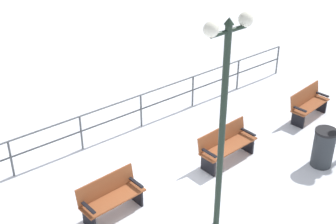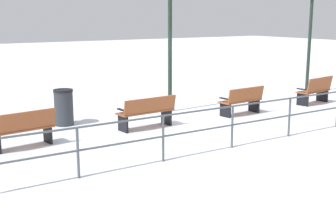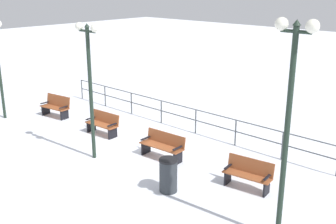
{
  "view_description": "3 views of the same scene",
  "coord_description": "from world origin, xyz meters",
  "px_view_note": "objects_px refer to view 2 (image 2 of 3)",
  "views": [
    {
      "loc": [
        7.01,
        -5.6,
        7.06
      ],
      "look_at": [
        -0.85,
        0.51,
        1.36
      ],
      "focal_mm": 52.57,
      "sensor_mm": 36.0,
      "label": 1
    },
    {
      "loc": [
        -10.2,
        7.59,
        2.94
      ],
      "look_at": [
        -1.58,
        2.0,
        0.77
      ],
      "focal_mm": 49.31,
      "sensor_mm": 36.0,
      "label": 2
    },
    {
      "loc": [
        9.31,
        10.41,
        5.66
      ],
      "look_at": [
        -1.57,
        0.37,
        0.97
      ],
      "focal_mm": 44.32,
      "sensor_mm": 36.0,
      "label": 3
    }
  ],
  "objects_px": {
    "bench_nearest": "(315,90)",
    "trash_bin": "(64,107)",
    "bench_third": "(147,112)",
    "lamppost_middle": "(170,12)",
    "lamppost_near": "(311,14)",
    "bench_fourth": "(24,129)",
    "bench_second": "(242,101)"
  },
  "relations": [
    {
      "from": "bench_fourth",
      "to": "lamppost_middle",
      "type": "bearing_deg",
      "value": -79.38
    },
    {
      "from": "lamppost_near",
      "to": "bench_second",
      "type": "bearing_deg",
      "value": 108.77
    },
    {
      "from": "trash_bin",
      "to": "bench_nearest",
      "type": "bearing_deg",
      "value": -101.47
    },
    {
      "from": "bench_nearest",
      "to": "lamppost_near",
      "type": "xyz_separation_m",
      "value": [
        1.63,
        -1.48,
        2.52
      ]
    },
    {
      "from": "lamppost_middle",
      "to": "bench_nearest",
      "type": "bearing_deg",
      "value": -108.81
    },
    {
      "from": "bench_third",
      "to": "trash_bin",
      "type": "bearing_deg",
      "value": 43.56
    },
    {
      "from": "bench_third",
      "to": "bench_second",
      "type": "bearing_deg",
      "value": -95.04
    },
    {
      "from": "bench_nearest",
      "to": "bench_second",
      "type": "bearing_deg",
      "value": 81.43
    },
    {
      "from": "bench_nearest",
      "to": "bench_third",
      "type": "bearing_deg",
      "value": 80.89
    },
    {
      "from": "bench_second",
      "to": "lamppost_near",
      "type": "relative_size",
      "value": 0.34
    },
    {
      "from": "bench_third",
      "to": "lamppost_middle",
      "type": "height_order",
      "value": "lamppost_middle"
    },
    {
      "from": "lamppost_near",
      "to": "trash_bin",
      "type": "relative_size",
      "value": 4.26
    },
    {
      "from": "bench_fourth",
      "to": "lamppost_near",
      "type": "bearing_deg",
      "value": -89.27
    },
    {
      "from": "lamppost_middle",
      "to": "bench_second",
      "type": "bearing_deg",
      "value": -136.57
    },
    {
      "from": "lamppost_middle",
      "to": "bench_third",
      "type": "bearing_deg",
      "value": 131.64
    },
    {
      "from": "bench_third",
      "to": "bench_fourth",
      "type": "relative_size",
      "value": 1.12
    },
    {
      "from": "bench_second",
      "to": "lamppost_near",
      "type": "distance_m",
      "value": 5.61
    },
    {
      "from": "bench_second",
      "to": "lamppost_near",
      "type": "xyz_separation_m",
      "value": [
        1.61,
        -4.74,
        2.55
      ]
    },
    {
      "from": "bench_nearest",
      "to": "trash_bin",
      "type": "distance_m",
      "value": 8.36
    },
    {
      "from": "bench_third",
      "to": "bench_fourth",
      "type": "bearing_deg",
      "value": 88.0
    },
    {
      "from": "bench_fourth",
      "to": "bench_third",
      "type": "bearing_deg",
      "value": -95.85
    },
    {
      "from": "bench_nearest",
      "to": "lamppost_near",
      "type": "bearing_deg",
      "value": -50.65
    },
    {
      "from": "bench_second",
      "to": "bench_third",
      "type": "xyz_separation_m",
      "value": [
        0.08,
        3.25,
        0.02
      ]
    },
    {
      "from": "bench_nearest",
      "to": "bench_fourth",
      "type": "distance_m",
      "value": 9.74
    },
    {
      "from": "bench_nearest",
      "to": "lamppost_middle",
      "type": "xyz_separation_m",
      "value": [
        1.63,
        4.78,
        2.56
      ]
    },
    {
      "from": "bench_third",
      "to": "trash_bin",
      "type": "xyz_separation_m",
      "value": [
        1.57,
        1.69,
        0.04
      ]
    },
    {
      "from": "bench_nearest",
      "to": "bench_fourth",
      "type": "bearing_deg",
      "value": 81.72
    },
    {
      "from": "bench_fourth",
      "to": "bench_second",
      "type": "bearing_deg",
      "value": -97.37
    },
    {
      "from": "bench_nearest",
      "to": "bench_third",
      "type": "xyz_separation_m",
      "value": [
        0.1,
        6.5,
        -0.01
      ]
    },
    {
      "from": "lamppost_near",
      "to": "trash_bin",
      "type": "height_order",
      "value": "lamppost_near"
    },
    {
      "from": "bench_nearest",
      "to": "trash_bin",
      "type": "relative_size",
      "value": 1.49
    },
    {
      "from": "bench_second",
      "to": "lamppost_near",
      "type": "height_order",
      "value": "lamppost_near"
    }
  ]
}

